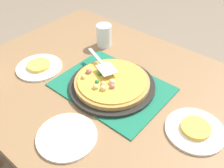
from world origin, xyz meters
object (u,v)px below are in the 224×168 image
(pizza, at_px, (111,82))
(served_slice_right, at_px, (39,65))
(cup_far, at_px, (104,36))
(plate_side, at_px, (67,136))
(pizza_server, at_px, (102,63))
(pizza_pan, at_px, (112,85))
(served_slice_left, at_px, (196,128))
(plate_far_right, at_px, (39,67))
(plate_near_left, at_px, (195,130))

(pizza, distance_m, served_slice_right, 0.38)
(pizza, xyz_separation_m, cup_far, (0.26, -0.25, 0.03))
(plate_side, distance_m, pizza_server, 0.38)
(served_slice_right, distance_m, pizza_server, 0.32)
(pizza_pan, distance_m, served_slice_left, 0.39)
(pizza, distance_m, plate_side, 0.32)
(plate_side, distance_m, served_slice_right, 0.46)
(served_slice_left, bearing_deg, plate_far_right, 9.48)
(cup_far, bearing_deg, plate_near_left, 160.13)
(plate_far_right, height_order, cup_far, cup_far)
(pizza_pan, distance_m, pizza_server, 0.11)
(plate_near_left, height_order, plate_side, same)
(served_slice_left, bearing_deg, plate_near_left, -176.42)
(plate_near_left, xyz_separation_m, plate_side, (0.34, 0.32, 0.00))
(plate_near_left, bearing_deg, pizza_pan, 1.21)
(pizza_pan, xyz_separation_m, served_slice_right, (0.36, 0.12, 0.01))
(plate_far_right, height_order, plate_side, same)
(plate_side, distance_m, served_slice_left, 0.47)
(plate_far_right, bearing_deg, pizza_server, -150.41)
(served_slice_left, height_order, served_slice_right, same)
(served_slice_right, bearing_deg, pizza_server, -150.41)
(pizza_pan, distance_m, served_slice_right, 0.38)
(plate_far_right, bearing_deg, served_slice_left, -170.52)
(pizza_pan, distance_m, cup_far, 0.36)
(pizza, height_order, plate_near_left, pizza)
(plate_side, height_order, pizza_server, pizza_server)
(pizza_pan, relative_size, pizza, 1.15)
(served_slice_right, bearing_deg, served_slice_left, -170.52)
(pizza, bearing_deg, pizza_server, -23.76)
(pizza, distance_m, cup_far, 0.36)
(pizza_pan, xyz_separation_m, plate_side, (-0.05, 0.31, -0.01))
(pizza_pan, bearing_deg, plate_side, 99.05)
(plate_near_left, xyz_separation_m, plate_far_right, (0.76, 0.13, 0.00))
(pizza_pan, distance_m, pizza, 0.02)
(plate_far_right, relative_size, plate_side, 1.00)
(plate_near_left, relative_size, cup_far, 1.83)
(plate_near_left, bearing_deg, plate_far_right, 9.48)
(served_slice_left, distance_m, cup_far, 0.69)
(pizza_pan, relative_size, cup_far, 3.17)
(served_slice_right, relative_size, pizza_server, 0.48)
(plate_far_right, bearing_deg, pizza_pan, -162.03)
(plate_far_right, height_order, pizza_server, pizza_server)
(pizza_pan, xyz_separation_m, pizza_server, (0.09, -0.04, 0.06))
(served_slice_left, bearing_deg, pizza_server, -3.43)
(pizza_server, bearing_deg, served_slice_right, 29.59)
(plate_side, distance_m, cup_far, 0.64)
(pizza, relative_size, plate_side, 1.50)
(pizza_server, bearing_deg, cup_far, -50.67)
(pizza, height_order, plate_far_right, pizza)
(served_slice_left, relative_size, pizza_server, 0.48)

